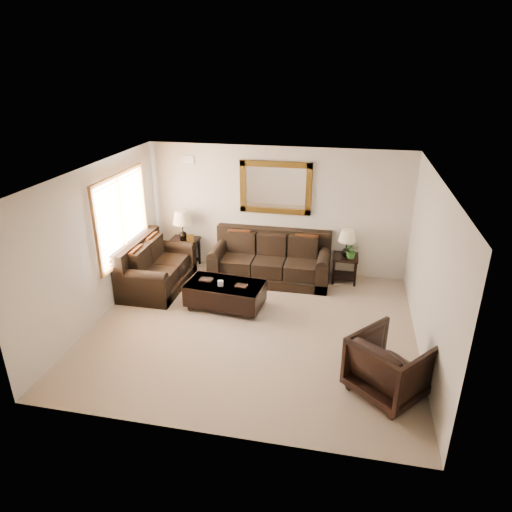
% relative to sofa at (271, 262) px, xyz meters
% --- Properties ---
extents(room, '(5.51, 5.01, 2.71)m').
position_rel_sofa_xyz_m(room, '(0.03, -2.02, 0.99)').
color(room, gray).
rests_on(room, ground).
extents(window, '(0.07, 1.96, 1.66)m').
position_rel_sofa_xyz_m(window, '(-2.67, -1.12, 1.19)').
color(window, white).
rests_on(window, room).
extents(mirror, '(1.50, 0.06, 1.10)m').
position_rel_sofa_xyz_m(mirror, '(-0.00, 0.45, 1.49)').
color(mirror, '#4B2F0F').
rests_on(mirror, room).
extents(air_vent, '(0.25, 0.02, 0.18)m').
position_rel_sofa_xyz_m(air_vent, '(-1.87, 0.46, 1.99)').
color(air_vent, '#999999').
rests_on(air_vent, room).
extents(sofa, '(2.45, 1.06, 1.00)m').
position_rel_sofa_xyz_m(sofa, '(0.00, 0.00, 0.00)').
color(sofa, black).
rests_on(sofa, room).
extents(loveseat, '(1.05, 1.77, 1.00)m').
position_rel_sofa_xyz_m(loveseat, '(-2.24, -0.86, 0.00)').
color(loveseat, black).
rests_on(loveseat, room).
extents(end_table_left, '(0.60, 0.60, 1.33)m').
position_rel_sofa_xyz_m(end_table_left, '(-1.97, 0.14, 0.50)').
color(end_table_left, black).
rests_on(end_table_left, room).
extents(end_table_right, '(0.52, 0.52, 1.14)m').
position_rel_sofa_xyz_m(end_table_right, '(1.53, 0.18, 0.38)').
color(end_table_right, black).
rests_on(end_table_right, room).
extents(coffee_table, '(1.49, 0.90, 0.60)m').
position_rel_sofa_xyz_m(coffee_table, '(-0.62, -1.40, -0.06)').
color(coffee_table, black).
rests_on(coffee_table, room).
extents(armchair, '(1.28, 1.27, 0.96)m').
position_rel_sofa_xyz_m(armchair, '(2.23, -3.27, 0.12)').
color(armchair, black).
rests_on(armchair, floor).
extents(potted_plant, '(0.31, 0.34, 0.25)m').
position_rel_sofa_xyz_m(potted_plant, '(1.65, 0.09, 0.33)').
color(potted_plant, '#295D1F').
rests_on(potted_plant, end_table_right).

